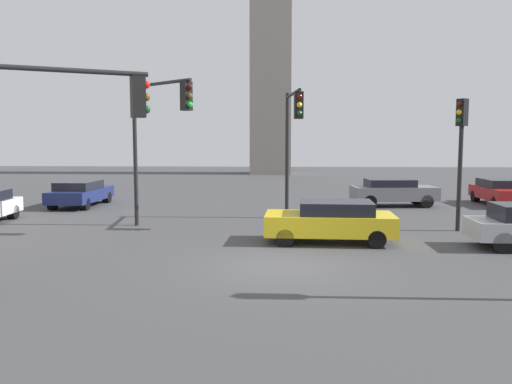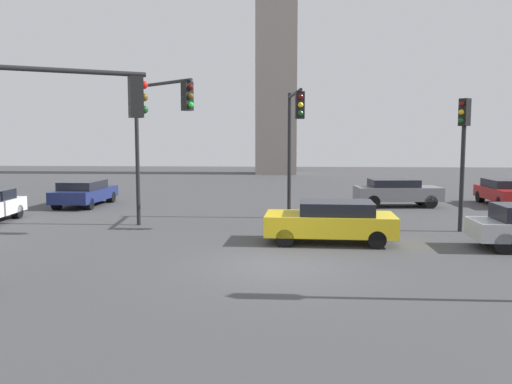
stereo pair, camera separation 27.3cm
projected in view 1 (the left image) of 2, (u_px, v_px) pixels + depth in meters
name	position (u px, v px, depth m)	size (l,w,h in m)	color
ground_plane	(281.00, 266.00, 14.24)	(101.41, 101.41, 0.00)	#424244
traffic_light_0	(66.00, 125.00, 12.06)	(3.29, 1.88, 5.34)	black
traffic_light_1	(461.00, 139.00, 19.36)	(0.48, 0.45, 4.93)	black
traffic_light_3	(292.00, 128.00, 20.99)	(0.63, 3.56, 5.42)	black
traffic_light_4	(158.00, 122.00, 19.46)	(2.80, 2.52, 5.75)	black
car_0	(499.00, 191.00, 27.36)	(1.81, 4.08, 1.35)	maroon
car_2	(331.00, 221.00, 17.47)	(4.35, 2.12, 1.39)	yellow
car_3	(80.00, 193.00, 26.84)	(2.08, 4.46, 1.31)	navy
car_5	(393.00, 192.00, 26.81)	(4.38, 2.16, 1.41)	slate
skyline_tower	(271.00, 37.00, 50.81)	(3.95, 3.95, 26.60)	gray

